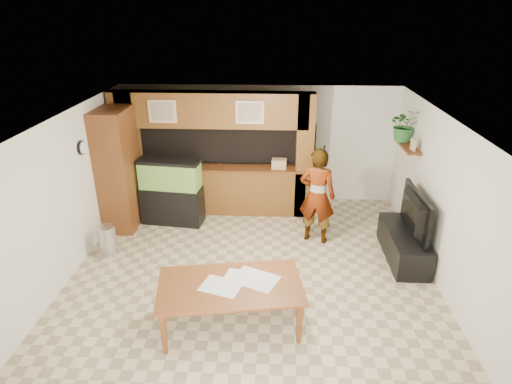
# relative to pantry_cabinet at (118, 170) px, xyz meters

# --- Properties ---
(floor) EXTENTS (6.50, 6.50, 0.00)m
(floor) POSITION_rel_pantry_cabinet_xyz_m (2.70, -1.81, -1.20)
(floor) COLOR #C1B086
(floor) RESTS_ON ground
(ceiling) EXTENTS (6.50, 6.50, 0.00)m
(ceiling) POSITION_rel_pantry_cabinet_xyz_m (2.70, -1.81, 1.40)
(ceiling) COLOR white
(ceiling) RESTS_ON wall_back
(wall_back) EXTENTS (6.00, 0.00, 6.00)m
(wall_back) POSITION_rel_pantry_cabinet_xyz_m (2.70, 1.44, 0.10)
(wall_back) COLOR silver
(wall_back) RESTS_ON floor
(wall_left) EXTENTS (0.00, 6.50, 6.50)m
(wall_left) POSITION_rel_pantry_cabinet_xyz_m (-0.30, -1.81, 0.10)
(wall_left) COLOR silver
(wall_left) RESTS_ON floor
(wall_right) EXTENTS (0.00, 6.50, 6.50)m
(wall_right) POSITION_rel_pantry_cabinet_xyz_m (5.70, -1.81, 0.10)
(wall_right) COLOR silver
(wall_right) RESTS_ON floor
(partition) EXTENTS (4.20, 0.99, 2.60)m
(partition) POSITION_rel_pantry_cabinet_xyz_m (1.75, 0.83, 0.12)
(partition) COLOR brown
(partition) RESTS_ON floor
(wall_clock) EXTENTS (0.05, 0.25, 0.25)m
(wall_clock) POSITION_rel_pantry_cabinet_xyz_m (-0.27, -0.81, 0.70)
(wall_clock) COLOR black
(wall_clock) RESTS_ON wall_left
(wall_shelf) EXTENTS (0.25, 0.90, 0.04)m
(wall_shelf) POSITION_rel_pantry_cabinet_xyz_m (5.55, 0.14, 0.50)
(wall_shelf) COLOR brown
(wall_shelf) RESTS_ON wall_right
(pantry_cabinet) EXTENTS (0.60, 0.98, 2.39)m
(pantry_cabinet) POSITION_rel_pantry_cabinet_xyz_m (0.00, 0.00, 0.00)
(pantry_cabinet) COLOR brown
(pantry_cabinet) RESTS_ON floor
(trash_can) EXTENTS (0.31, 0.31, 0.56)m
(trash_can) POSITION_rel_pantry_cabinet_xyz_m (0.09, -1.16, -0.91)
(trash_can) COLOR #B2B2B7
(trash_can) RESTS_ON floor
(aquarium) EXTENTS (1.23, 0.46, 1.37)m
(aquarium) POSITION_rel_pantry_cabinet_xyz_m (0.97, 0.14, -0.53)
(aquarium) COLOR black
(aquarium) RESTS_ON floor
(tv_stand) EXTENTS (0.57, 1.55, 0.52)m
(tv_stand) POSITION_rel_pantry_cabinet_xyz_m (5.35, -1.02, -0.94)
(tv_stand) COLOR black
(tv_stand) RESTS_ON floor
(television) EXTENTS (0.21, 1.32, 0.76)m
(television) POSITION_rel_pantry_cabinet_xyz_m (5.35, -1.02, -0.30)
(television) COLOR black
(television) RESTS_ON tv_stand
(photo_frame) EXTENTS (0.06, 0.16, 0.21)m
(photo_frame) POSITION_rel_pantry_cabinet_xyz_m (5.55, -0.13, 0.63)
(photo_frame) COLOR tan
(photo_frame) RESTS_ON wall_shelf
(potted_plant) EXTENTS (0.60, 0.53, 0.65)m
(potted_plant) POSITION_rel_pantry_cabinet_xyz_m (5.52, 0.43, 0.85)
(potted_plant) COLOR #29682D
(potted_plant) RESTS_ON wall_shelf
(person) EXTENTS (0.77, 0.61, 1.84)m
(person) POSITION_rel_pantry_cabinet_xyz_m (3.84, -0.46, -0.28)
(person) COLOR tan
(person) RESTS_ON floor
(microphone) EXTENTS (0.03, 0.09, 0.15)m
(microphone) POSITION_rel_pantry_cabinet_xyz_m (3.89, -0.62, 0.68)
(microphone) COLOR black
(microphone) RESTS_ON person
(dining_table) EXTENTS (2.09, 1.37, 0.68)m
(dining_table) POSITION_rel_pantry_cabinet_xyz_m (2.49, -2.96, -0.85)
(dining_table) COLOR brown
(dining_table) RESTS_ON floor
(newspaper_a) EXTENTS (0.62, 0.53, 0.01)m
(newspaper_a) POSITION_rel_pantry_cabinet_xyz_m (2.36, -2.97, -0.51)
(newspaper_a) COLOR silver
(newspaper_a) RESTS_ON dining_table
(newspaper_b) EXTENTS (0.72, 0.64, 0.01)m
(newspaper_b) POSITION_rel_pantry_cabinet_xyz_m (2.82, -2.78, -0.51)
(newspaper_b) COLOR silver
(newspaper_b) RESTS_ON dining_table
(newspaper_c) EXTENTS (0.56, 0.46, 0.01)m
(newspaper_c) POSITION_rel_pantry_cabinet_xyz_m (2.64, -2.76, -0.51)
(newspaper_c) COLOR silver
(newspaper_c) RESTS_ON dining_table
(counter_box) EXTENTS (0.32, 0.23, 0.20)m
(counter_box) POSITION_rel_pantry_cabinet_xyz_m (3.14, 0.64, -0.06)
(counter_box) COLOR #A77F5A
(counter_box) RESTS_ON partition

